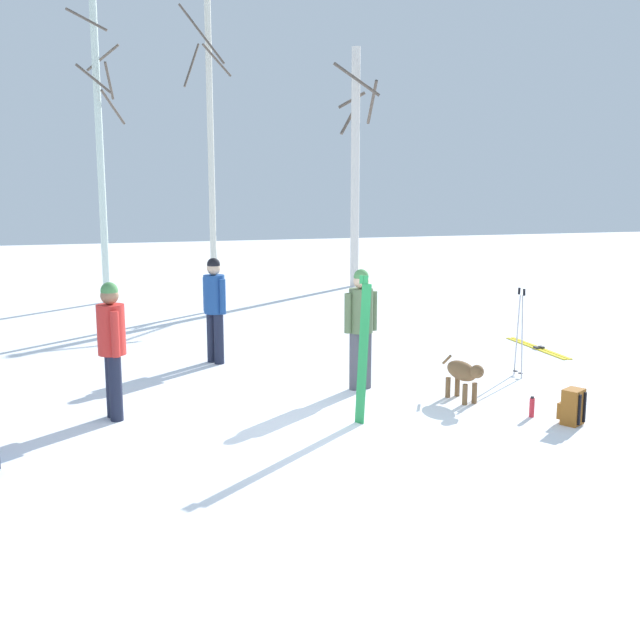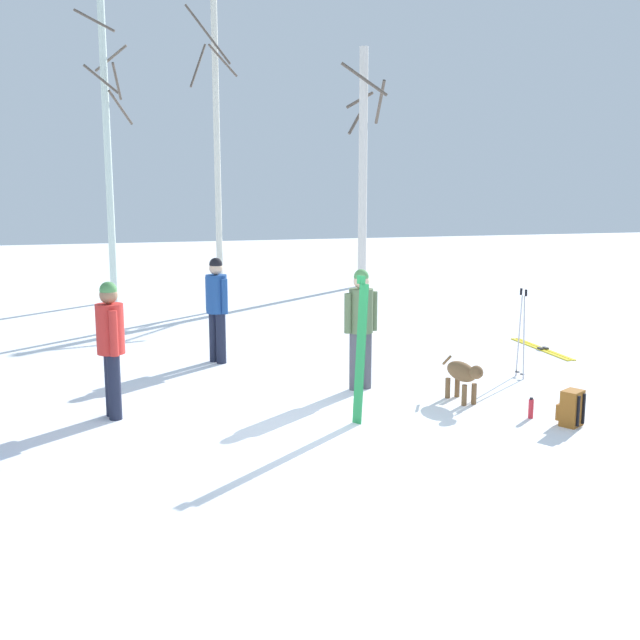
{
  "view_description": "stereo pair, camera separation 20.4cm",
  "coord_description": "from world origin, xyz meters",
  "px_view_note": "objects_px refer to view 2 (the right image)",
  "views": [
    {
      "loc": [
        -2.4,
        -8.25,
        2.9
      ],
      "look_at": [
        0.63,
        1.85,
        1.0
      ],
      "focal_mm": 42.95,
      "sensor_mm": 36.0,
      "label": 1
    },
    {
      "loc": [
        -2.2,
        -8.31,
        2.9
      ],
      "look_at": [
        0.63,
        1.85,
        1.0
      ],
      "focal_mm": 42.95,
      "sensor_mm": 36.0,
      "label": 2
    }
  ],
  "objects_px": {
    "birch_tree_4": "(363,164)",
    "ski_pair_planted_0": "(361,352)",
    "person_3": "(361,321)",
    "ski_poles_0": "(522,331)",
    "backpack_1": "(571,408)",
    "ski_pair_lying_0": "(542,349)",
    "dog": "(463,374)",
    "person_2": "(111,341)",
    "birch_tree_2": "(108,144)",
    "birch_tree_3": "(216,138)",
    "person_1": "(217,303)",
    "water_bottle_0": "(531,408)"
  },
  "relations": [
    {
      "from": "person_3",
      "to": "birch_tree_3",
      "type": "xyz_separation_m",
      "value": [
        -0.94,
        7.26,
        2.88
      ]
    },
    {
      "from": "person_3",
      "to": "ski_pair_lying_0",
      "type": "distance_m",
      "value": 4.35
    },
    {
      "from": "birch_tree_3",
      "to": "person_1",
      "type": "bearing_deg",
      "value": -98.71
    },
    {
      "from": "dog",
      "to": "ski_pair_lying_0",
      "type": "relative_size",
      "value": 0.48
    },
    {
      "from": "ski_pair_planted_0",
      "to": "birch_tree_2",
      "type": "height_order",
      "value": "birch_tree_2"
    },
    {
      "from": "dog",
      "to": "birch_tree_2",
      "type": "distance_m",
      "value": 11.69
    },
    {
      "from": "person_3",
      "to": "backpack_1",
      "type": "distance_m",
      "value": 3.07
    },
    {
      "from": "ski_pair_lying_0",
      "to": "birch_tree_2",
      "type": "height_order",
      "value": "birch_tree_2"
    },
    {
      "from": "person_3",
      "to": "birch_tree_2",
      "type": "xyz_separation_m",
      "value": [
        -3.25,
        9.3,
        2.83
      ]
    },
    {
      "from": "water_bottle_0",
      "to": "birch_tree_4",
      "type": "xyz_separation_m",
      "value": [
        1.93,
        12.27,
        3.28
      ]
    },
    {
      "from": "dog",
      "to": "ski_pair_planted_0",
      "type": "distance_m",
      "value": 1.8
    },
    {
      "from": "person_1",
      "to": "backpack_1",
      "type": "height_order",
      "value": "person_1"
    },
    {
      "from": "person_1",
      "to": "birch_tree_2",
      "type": "xyz_separation_m",
      "value": [
        -1.53,
        7.12,
        2.83
      ]
    },
    {
      "from": "birch_tree_2",
      "to": "birch_tree_3",
      "type": "bearing_deg",
      "value": -41.45
    },
    {
      "from": "dog",
      "to": "birch_tree_4",
      "type": "relative_size",
      "value": 0.14
    },
    {
      "from": "ski_poles_0",
      "to": "ski_pair_lying_0",
      "type": "bearing_deg",
      "value": 50.0
    },
    {
      "from": "dog",
      "to": "ski_pair_planted_0",
      "type": "bearing_deg",
      "value": -161.56
    },
    {
      "from": "person_1",
      "to": "birch_tree_3",
      "type": "height_order",
      "value": "birch_tree_3"
    },
    {
      "from": "birch_tree_2",
      "to": "birch_tree_3",
      "type": "distance_m",
      "value": 3.08
    },
    {
      "from": "ski_pair_planted_0",
      "to": "ski_pair_lying_0",
      "type": "relative_size",
      "value": 0.97
    },
    {
      "from": "person_2",
      "to": "ski_pair_lying_0",
      "type": "bearing_deg",
      "value": 15.77
    },
    {
      "from": "ski_poles_0",
      "to": "birch_tree_4",
      "type": "bearing_deg",
      "value": 84.41
    },
    {
      "from": "ski_pair_lying_0",
      "to": "person_1",
      "type": "bearing_deg",
      "value": 174.37
    },
    {
      "from": "ski_pair_lying_0",
      "to": "ski_poles_0",
      "type": "height_order",
      "value": "ski_poles_0"
    },
    {
      "from": "ski_poles_0",
      "to": "backpack_1",
      "type": "xyz_separation_m",
      "value": [
        -0.6,
        -2.23,
        -0.51
      ]
    },
    {
      "from": "person_2",
      "to": "water_bottle_0",
      "type": "bearing_deg",
      "value": -16.01
    },
    {
      "from": "person_2",
      "to": "birch_tree_3",
      "type": "bearing_deg",
      "value": 72.32
    },
    {
      "from": "birch_tree_2",
      "to": "birch_tree_4",
      "type": "relative_size",
      "value": 1.13
    },
    {
      "from": "ski_pair_planted_0",
      "to": "birch_tree_4",
      "type": "xyz_separation_m",
      "value": [
        4.06,
        11.92,
        2.5
      ]
    },
    {
      "from": "ski_pair_lying_0",
      "to": "backpack_1",
      "type": "xyz_separation_m",
      "value": [
        -2.0,
        -3.9,
        0.2
      ]
    },
    {
      "from": "ski_poles_0",
      "to": "birch_tree_3",
      "type": "height_order",
      "value": "birch_tree_3"
    },
    {
      "from": "person_3",
      "to": "ski_pair_planted_0",
      "type": "xyz_separation_m",
      "value": [
        -0.52,
        -1.54,
        -0.08
      ]
    },
    {
      "from": "person_1",
      "to": "water_bottle_0",
      "type": "distance_m",
      "value": 5.32
    },
    {
      "from": "birch_tree_2",
      "to": "person_2",
      "type": "bearing_deg",
      "value": -90.88
    },
    {
      "from": "ski_pair_planted_0",
      "to": "ski_poles_0",
      "type": "bearing_deg",
      "value": 26.15
    },
    {
      "from": "person_2",
      "to": "birch_tree_3",
      "type": "relative_size",
      "value": 0.23
    },
    {
      "from": "person_2",
      "to": "birch_tree_2",
      "type": "xyz_separation_m",
      "value": [
        0.15,
        9.75,
        2.83
      ]
    },
    {
      "from": "person_3",
      "to": "birch_tree_2",
      "type": "height_order",
      "value": "birch_tree_2"
    },
    {
      "from": "backpack_1",
      "to": "dog",
      "type": "bearing_deg",
      "value": 122.41
    },
    {
      "from": "person_2",
      "to": "ski_pair_lying_0",
      "type": "xyz_separation_m",
      "value": [
        7.32,
        2.07,
        -0.97
      ]
    },
    {
      "from": "person_3",
      "to": "birch_tree_2",
      "type": "distance_m",
      "value": 10.25
    },
    {
      "from": "dog",
      "to": "ski_pair_lying_0",
      "type": "bearing_deg",
      "value": 42.97
    },
    {
      "from": "water_bottle_0",
      "to": "ski_pair_lying_0",
      "type": "bearing_deg",
      "value": 56.63
    },
    {
      "from": "person_3",
      "to": "ski_poles_0",
      "type": "height_order",
      "value": "person_3"
    },
    {
      "from": "dog",
      "to": "birch_tree_2",
      "type": "relative_size",
      "value": 0.12
    },
    {
      "from": "backpack_1",
      "to": "birch_tree_4",
      "type": "distance_m",
      "value": 13.15
    },
    {
      "from": "person_1",
      "to": "person_2",
      "type": "bearing_deg",
      "value": -122.6
    },
    {
      "from": "dog",
      "to": "birch_tree_4",
      "type": "xyz_separation_m",
      "value": [
        2.43,
        11.38,
        3.01
      ]
    },
    {
      "from": "birch_tree_4",
      "to": "ski_pair_planted_0",
      "type": "bearing_deg",
      "value": -108.81
    },
    {
      "from": "ski_pair_lying_0",
      "to": "birch_tree_4",
      "type": "bearing_deg",
      "value": 92.48
    }
  ]
}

